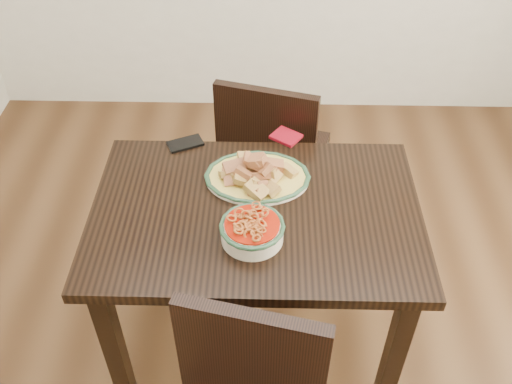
{
  "coord_description": "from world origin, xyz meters",
  "views": [
    {
      "loc": [
        -0.07,
        -1.36,
        2.07
      ],
      "look_at": [
        -0.1,
        0.01,
        0.81
      ],
      "focal_mm": 40.0,
      "sensor_mm": 36.0,
      "label": 1
    }
  ],
  "objects_px": {
    "chair_far": "(272,153)",
    "smartphone": "(185,143)",
    "fish_plate": "(257,170)",
    "noodle_bowl": "(252,229)",
    "dining_table": "(256,232)"
  },
  "relations": [
    {
      "from": "fish_plate",
      "to": "smartphone",
      "type": "relative_size",
      "value": 2.79
    },
    {
      "from": "dining_table",
      "to": "noodle_bowl",
      "type": "relative_size",
      "value": 5.33
    },
    {
      "from": "chair_far",
      "to": "noodle_bowl",
      "type": "relative_size",
      "value": 4.32
    },
    {
      "from": "fish_plate",
      "to": "noodle_bowl",
      "type": "height_order",
      "value": "fish_plate"
    },
    {
      "from": "noodle_bowl",
      "to": "smartphone",
      "type": "bearing_deg",
      "value": 119.23
    },
    {
      "from": "chair_far",
      "to": "smartphone",
      "type": "bearing_deg",
      "value": 54.64
    },
    {
      "from": "chair_far",
      "to": "fish_plate",
      "type": "bearing_deg",
      "value": 98.81
    },
    {
      "from": "chair_far",
      "to": "smartphone",
      "type": "distance_m",
      "value": 0.5
    },
    {
      "from": "dining_table",
      "to": "chair_far",
      "type": "relative_size",
      "value": 1.23
    },
    {
      "from": "noodle_bowl",
      "to": "chair_far",
      "type": "bearing_deg",
      "value": 85.14
    },
    {
      "from": "chair_far",
      "to": "noodle_bowl",
      "type": "bearing_deg",
      "value": 100.53
    },
    {
      "from": "fish_plate",
      "to": "smartphone",
      "type": "height_order",
      "value": "fish_plate"
    },
    {
      "from": "noodle_bowl",
      "to": "smartphone",
      "type": "distance_m",
      "value": 0.55
    },
    {
      "from": "chair_far",
      "to": "noodle_bowl",
      "type": "height_order",
      "value": "chair_far"
    },
    {
      "from": "dining_table",
      "to": "chair_far",
      "type": "distance_m",
      "value": 0.63
    }
  ]
}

